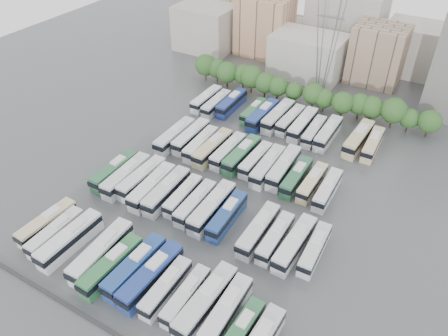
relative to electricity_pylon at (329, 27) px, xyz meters
The scene contains 54 objects.
ground 53.41m from the electricity_pylon, 92.29° to the right, with size 220.00×220.00×0.00m, color #424447.
parapet 85.04m from the electricity_pylon, 91.38° to the right, with size 56.00×0.50×0.50m, color #2D2D30.
tree_line 16.71m from the electricity_pylon, 112.15° to the right, with size 66.09×7.33×7.83m.
city_buildings 26.15m from the electricity_pylon, 113.40° to the left, with size 102.00×35.00×20.00m.
electricity_pylon is the anchor object (origin of this frame).
bus_r0_s0 78.74m from the electricity_pylon, 107.77° to the right, with size 3.10×11.83×3.68m.
bus_r0_s1 78.71m from the electricity_pylon, 105.32° to the right, with size 2.71×11.62×3.63m.
bus_r0_s2 77.86m from the electricity_pylon, 102.82° to the right, with size 3.05×13.09×4.09m.
bus_r0_s4 76.13m from the electricity_pylon, 97.93° to the right, with size 3.54×13.67×4.25m.
bus_r0_s5 77.01m from the electricity_pylon, 95.33° to the right, with size 3.15×12.63×3.94m.
bus_r0_s6 75.14m from the electricity_pylon, 92.78° to the right, with size 3.11×13.06×4.08m.
bus_r0_s7 75.19m from the electricity_pylon, 90.20° to the right, with size 3.45×13.36×4.16m.
bus_r0_s8 75.77m from the electricity_pylon, 87.74° to the right, with size 2.58×11.20×3.50m.
bus_r0_s9 75.70m from the electricity_pylon, 85.04° to the right, with size 2.57×10.93×3.42m.
bus_r0_s10 75.48m from the electricity_pylon, 82.51° to the right, with size 3.40×13.59×4.24m.
bus_r0_s11 75.84m from the electricity_pylon, 79.94° to the right, with size 2.93×12.32×3.85m.
bus_r0_s12 78.30m from the electricity_pylon, 77.75° to the right, with size 2.71×11.00×3.43m.
bus_r1_s0 62.82m from the electricity_pylon, 112.69° to the right, with size 2.85×12.28×3.84m.
bus_r1_s1 61.71m from the electricity_pylon, 109.72° to the right, with size 3.31×13.12×4.09m.
bus_r1_s2 59.80m from the electricity_pylon, 107.18° to the right, with size 2.86×12.69×3.97m.
bus_r1_s3 59.98m from the electricity_pylon, 103.51° to the right, with size 3.48×13.09×4.07m.
bus_r1_s4 58.99m from the electricity_pylon, 100.49° to the right, with size 3.28×13.06×4.07m.
bus_r1_s5 57.85m from the electricity_pylon, 97.26° to the right, with size 2.88×11.06×3.44m.
bus_r1_s6 58.17m from the electricity_pylon, 93.81° to the right, with size 2.79×11.78×3.68m.
bus_r1_s7 57.71m from the electricity_pylon, 90.28° to the right, with size 3.12×13.40×4.19m.
bus_r1_s8 58.09m from the electricity_pylon, 86.87° to the right, with size 3.06×11.98×3.73m.
bus_r1_s10 59.22m from the electricity_pylon, 80.27° to the right, with size 2.80×12.51×3.92m.
bus_r1_s11 59.92m from the electricity_pylon, 77.07° to the right, with size 2.58×11.40×3.57m.
bus_r1_s12 60.50m from the electricity_pylon, 73.72° to the right, with size 3.16×12.78×3.98m.
bus_r1_s13 60.77m from the electricity_pylon, 70.40° to the right, with size 2.86×11.21×3.49m.
bus_r2_s1 47.02m from the electricity_pylon, 117.31° to the right, with size 3.04×13.09×4.09m.
bus_r2_s2 44.24m from the electricity_pylon, 114.52° to the right, with size 2.93×12.47×3.90m.
bus_r2_s3 44.18m from the electricity_pylon, 109.26° to the right, with size 3.15×12.07×3.75m.
bus_r2_s4 43.37m from the electricity_pylon, 104.91° to the right, with size 2.95×12.84×4.02m.
bus_r2_s5 42.00m from the electricity_pylon, 100.29° to the right, with size 2.68×12.02×3.77m.
bus_r2_s6 41.42m from the electricity_pylon, 95.44° to the right, with size 3.00×12.74×3.98m.
bus_r2_s7 41.21m from the electricity_pylon, 90.45° to the right, with size 2.71×11.42×3.57m.
bus_r2_s8 42.13m from the electricity_pylon, 85.58° to the right, with size 3.09×12.77×3.99m.
bus_r2_s9 41.36m from the electricity_pylon, 80.83° to the right, with size 3.34×13.21×4.12m.
bus_r2_s10 43.38m from the electricity_pylon, 76.31° to the right, with size 2.68×11.79×3.69m.
bus_r2_s11 44.14m from the electricity_pylon, 71.68° to the right, with size 2.57×11.28×3.53m.
bus_r2_s12 45.76m from the electricity_pylon, 67.65° to the right, with size 2.72×11.53×3.61m.
bus_r3_s0 35.35m from the electricity_pylon, 139.23° to the right, with size 2.58×11.79×3.70m.
bus_r3_s1 33.63m from the electricity_pylon, 133.46° to the right, with size 2.85×11.77×3.67m.
bus_r3_s2 30.35m from the electricity_pylon, 131.53° to the right, with size 2.90×12.39×3.87m.
bus_r3_s4 27.78m from the electricity_pylon, 117.46° to the right, with size 2.40×10.82×3.39m.
bus_r3_s5 27.42m from the electricity_pylon, 109.12° to the right, with size 3.08×12.99×4.06m.
bus_r3_s6 25.65m from the electricity_pylon, 100.69° to the right, with size 3.19×13.37×4.18m.
bus_r3_s7 25.35m from the electricity_pylon, 91.31° to the right, with size 3.02×11.88×3.70m.
bus_r3_s8 25.94m from the electricity_pylon, 81.40° to the right, with size 2.83×12.84×4.02m.
bus_r3_s9 27.54m from the electricity_pylon, 73.21° to the right, with size 2.82×11.43×3.56m.
bus_r3_s10 27.87m from the electricity_pylon, 64.91° to the right, with size 2.76×12.57×3.94m.
bus_r3_s12 30.01m from the electricity_pylon, 49.73° to the right, with size 3.61×13.54×4.21m.
bus_r3_s13 32.19m from the electricity_pylon, 44.66° to the right, with size 2.88×11.82×3.69m.
Camera 1 is at (33.55, -55.20, 56.31)m, focal length 35.00 mm.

